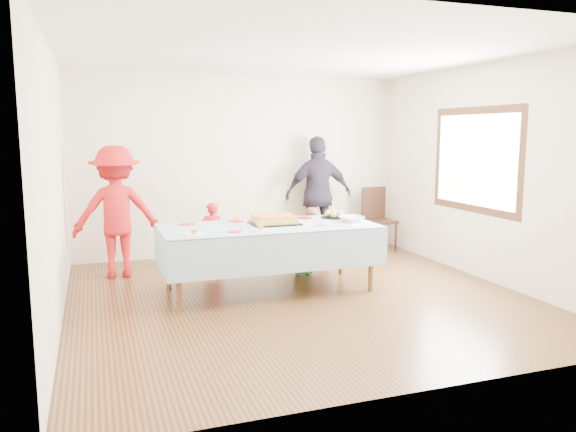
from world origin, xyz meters
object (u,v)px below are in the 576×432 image
Objects in this scene: party_table at (269,230)px; dining_chair at (377,215)px; birthday_cake at (275,220)px; adult_left at (117,212)px.

party_table is 2.53× the size of dining_chair.
party_table is 2.89m from dining_chair.
dining_chair is (2.24, 1.64, -0.28)m from birthday_cake.
dining_chair is at bearing 36.21° from party_table.
adult_left is at bearing 142.46° from party_table.
birthday_cake is 0.57× the size of dining_chair.
birthday_cake is 0.33× the size of adult_left.
adult_left is at bearing 145.30° from birthday_cake.
dining_chair is 0.59× the size of adult_left.
dining_chair is (2.33, 1.70, -0.18)m from party_table.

